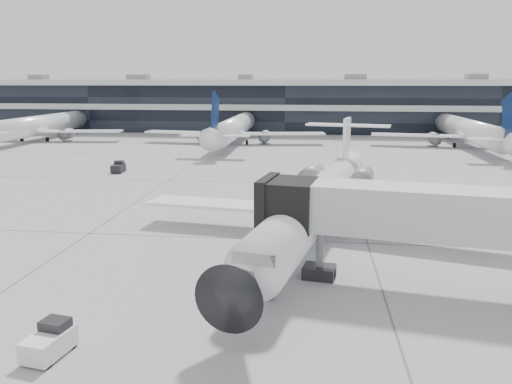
# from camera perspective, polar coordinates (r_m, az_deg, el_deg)

# --- Properties ---
(ground) EXTENTS (220.00, 220.00, 0.00)m
(ground) POSITION_cam_1_polar(r_m,az_deg,el_deg) (35.58, -3.69, -5.30)
(ground) COLOR gray
(ground) RESTS_ON ground
(terminal) EXTENTS (170.00, 22.00, 10.00)m
(terminal) POSITION_cam_1_polar(r_m,az_deg,el_deg) (115.61, 3.65, 9.63)
(terminal) COLOR black
(terminal) RESTS_ON ground
(bg_jet_left) EXTENTS (32.00, 40.00, 9.60)m
(bg_jet_left) POSITION_cam_1_polar(r_m,az_deg,el_deg) (102.65, -23.40, 5.45)
(bg_jet_left) COLOR white
(bg_jet_left) RESTS_ON ground
(bg_jet_center) EXTENTS (32.00, 40.00, 9.60)m
(bg_jet_center) POSITION_cam_1_polar(r_m,az_deg,el_deg) (90.09, -2.45, 5.62)
(bg_jet_center) COLOR white
(bg_jet_center) RESTS_ON ground
(bg_jet_right) EXTENTS (32.00, 40.00, 9.60)m
(bg_jet_right) POSITION_cam_1_polar(r_m,az_deg,el_deg) (92.64, 22.89, 4.83)
(bg_jet_right) COLOR white
(bg_jet_right) RESTS_ON ground
(regional_jet) EXTENTS (26.02, 32.42, 7.54)m
(regional_jet) POSITION_cam_1_polar(r_m,az_deg,el_deg) (35.60, 6.99, -1.05)
(regional_jet) COLOR white
(regional_jet) RESTS_ON ground
(jet_bridge) EXTENTS (17.86, 6.25, 5.74)m
(jet_bridge) POSITION_cam_1_polar(r_m,az_deg,el_deg) (27.42, 20.95, -2.46)
(jet_bridge) COLOR silver
(jet_bridge) RESTS_ON ground
(baggage_tug) EXTENTS (1.61, 2.32, 1.36)m
(baggage_tug) POSITION_cam_1_polar(r_m,az_deg,el_deg) (22.66, -22.52, -15.48)
(baggage_tug) COLOR silver
(baggage_tug) RESTS_ON ground
(traffic_cone) EXTENTS (0.49, 0.49, 0.60)m
(traffic_cone) POSITION_cam_1_polar(r_m,az_deg,el_deg) (44.91, -7.22, -1.20)
(traffic_cone) COLOR #E93A0C
(traffic_cone) RESTS_ON ground
(far_tug) EXTENTS (1.38, 2.20, 1.36)m
(far_tug) POSITION_cam_1_polar(r_m,az_deg,el_deg) (63.15, -15.45, 2.74)
(far_tug) COLOR black
(far_tug) RESTS_ON ground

